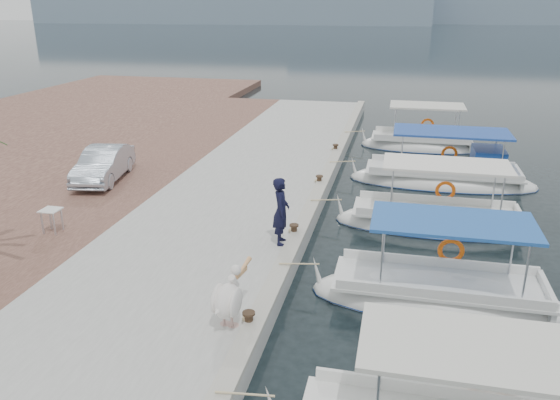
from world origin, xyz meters
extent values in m
plane|color=black|center=(0.00, 0.00, 0.00)|extent=(400.00, 400.00, 0.00)
cube|color=#9F9E99|center=(-3.00, 5.00, 0.25)|extent=(6.00, 40.00, 0.50)
cube|color=#A29D8F|center=(-0.22, 5.00, 0.56)|extent=(0.44, 40.00, 0.12)
cube|color=brown|center=(-8.00, 5.00, 0.25)|extent=(4.00, 40.00, 0.50)
cube|color=#748BA0|center=(-60.00, 190.00, 7.00)|extent=(140.00, 40.00, 14.00)
cube|color=silver|center=(4.20, -5.86, 2.19)|extent=(4.11, 1.83, 0.08)
torus|color=#F75D0D|center=(4.33, -4.92, 1.00)|extent=(0.68, 0.12, 0.68)
ellipsoid|color=silver|center=(3.74, -0.77, 0.05)|extent=(6.28, 2.12, 1.30)
ellipsoid|color=navy|center=(3.74, -0.77, 0.03)|extent=(6.31, 2.16, 0.22)
cube|color=silver|center=(3.74, -0.77, 0.55)|extent=(5.15, 1.82, 0.08)
cube|color=#2154A8|center=(3.90, -0.77, 2.19)|extent=(3.77, 1.95, 0.08)
cylinder|color=silver|center=(2.33, -1.56, 1.35)|extent=(0.05, 0.05, 1.60)
torus|color=#F75D0D|center=(4.04, 0.24, 1.00)|extent=(0.68, 0.12, 0.68)
ellipsoid|color=silver|center=(3.89, 4.20, 0.05)|extent=(6.58, 2.06, 1.30)
ellipsoid|color=navy|center=(3.89, 4.20, 0.03)|extent=(6.61, 2.10, 0.22)
cube|color=silver|center=(3.89, 4.20, 0.55)|extent=(5.40, 1.77, 0.08)
cube|color=white|center=(4.06, 4.20, 2.19)|extent=(3.95, 1.89, 0.08)
cylinder|color=silver|center=(2.41, 3.42, 1.35)|extent=(0.05, 0.05, 1.60)
torus|color=#F75D0D|center=(4.19, 5.17, 1.00)|extent=(0.68, 0.12, 0.68)
ellipsoid|color=silver|center=(4.35, 9.09, 0.05)|extent=(7.51, 2.39, 1.30)
ellipsoid|color=navy|center=(4.35, 9.09, 0.03)|extent=(7.54, 2.44, 0.22)
cube|color=silver|center=(4.35, 9.09, 0.55)|extent=(6.15, 2.06, 0.08)
cube|color=#1E429A|center=(4.54, 9.09, 2.19)|extent=(4.50, 2.20, 0.08)
cylinder|color=silver|center=(2.66, 8.20, 1.35)|extent=(0.05, 0.05, 1.60)
torus|color=#F75D0D|center=(4.65, 10.23, 1.00)|extent=(0.68, 0.12, 0.68)
cube|color=navy|center=(6.04, 9.09, 1.10)|extent=(1.20, 1.67, 1.00)
ellipsoid|color=silver|center=(3.62, 14.95, 0.05)|extent=(6.05, 2.33, 1.30)
ellipsoid|color=navy|center=(3.62, 14.95, 0.03)|extent=(6.08, 2.38, 0.22)
cube|color=silver|center=(3.62, 14.95, 0.55)|extent=(4.96, 2.01, 0.08)
cube|color=beige|center=(3.77, 14.95, 2.19)|extent=(3.63, 2.15, 0.08)
cylinder|color=silver|center=(2.26, 14.08, 1.35)|extent=(0.05, 0.05, 1.60)
torus|color=#F75D0D|center=(3.92, 16.06, 1.00)|extent=(0.68, 0.12, 0.68)
cylinder|color=black|center=(-0.35, -3.50, 0.65)|extent=(0.18, 0.18, 0.30)
cylinder|color=black|center=(-0.35, -3.50, 0.80)|extent=(0.28, 0.28, 0.05)
cylinder|color=black|center=(-0.35, 1.50, 0.65)|extent=(0.18, 0.18, 0.30)
cylinder|color=black|center=(-0.35, 1.50, 0.80)|extent=(0.28, 0.28, 0.05)
cylinder|color=black|center=(-0.35, 6.50, 0.65)|extent=(0.18, 0.18, 0.30)
cylinder|color=black|center=(-0.35, 6.50, 0.80)|extent=(0.28, 0.28, 0.05)
cylinder|color=black|center=(-0.35, 11.50, 0.65)|extent=(0.18, 0.18, 0.30)
cylinder|color=black|center=(-0.35, 11.50, 0.80)|extent=(0.28, 0.28, 0.05)
cylinder|color=tan|center=(-0.88, -3.59, 0.69)|extent=(0.06, 0.06, 0.38)
cylinder|color=tan|center=(-0.69, -3.62, 0.69)|extent=(0.06, 0.06, 0.38)
ellipsoid|color=silver|center=(-0.78, -3.61, 1.11)|extent=(0.69, 0.98, 0.71)
cylinder|color=silver|center=(-0.73, -3.29, 1.41)|extent=(0.20, 0.35, 0.38)
sphere|color=silver|center=(-0.71, -3.18, 1.63)|extent=(0.23, 0.23, 0.23)
cone|color=#EAA566|center=(-0.65, -2.83, 1.52)|extent=(0.23, 0.70, 0.28)
imported|color=black|center=(-0.60, 0.84, 1.48)|extent=(0.59, 0.79, 1.97)
imported|color=#ACB7C5|center=(-8.62, 5.15, 1.14)|extent=(2.01, 4.06, 1.28)
cylinder|color=silver|center=(-7.70, -0.08, 0.85)|extent=(0.06, 0.06, 0.70)
cylinder|color=silver|center=(-7.30, -0.08, 0.85)|extent=(0.06, 0.06, 0.70)
cylinder|color=silver|center=(-7.70, 0.32, 0.85)|extent=(0.06, 0.06, 0.70)
cylinder|color=silver|center=(-7.30, 0.32, 0.85)|extent=(0.06, 0.06, 0.70)
cube|color=white|center=(-7.50, 0.12, 1.21)|extent=(0.55, 0.55, 0.03)
camera|label=1|loc=(2.50, -13.22, 7.04)|focal=35.00mm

